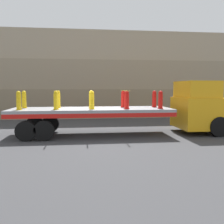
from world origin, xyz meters
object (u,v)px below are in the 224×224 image
Objects in this scene: fire_hydrant_yellow_near_1 at (56,100)px; fire_hydrant_red_near_4 at (160,100)px; fire_hydrant_yellow_near_2 at (92,100)px; fire_hydrant_yellow_far_2 at (91,99)px; fire_hydrant_red_far_4 at (154,99)px; fire_hydrant_red_far_3 at (123,99)px; fire_hydrant_red_near_3 at (127,100)px; flatbed_trailer at (79,114)px; truck_cab at (201,107)px; fire_hydrant_yellow_near_0 at (19,101)px; fire_hydrant_yellow_far_0 at (24,100)px; fire_hydrant_yellow_far_1 at (58,99)px.

fire_hydrant_yellow_near_1 is 5.16m from fire_hydrant_red_near_4.
fire_hydrant_yellow_near_2 is 1.10m from fire_hydrant_yellow_far_2.
fire_hydrant_yellow_near_2 is at bearing -162.31° from fire_hydrant_red_far_4.
fire_hydrant_yellow_near_1 and fire_hydrant_red_far_3 have the same top height.
fire_hydrant_yellow_far_2 and fire_hydrant_red_near_3 have the same top height.
fire_hydrant_red_near_3 reaches higher than flatbed_trailer.
truck_cab is 3.10× the size of fire_hydrant_red_near_3.
fire_hydrant_yellow_near_0 is 1.00× the size of fire_hydrant_yellow_near_1.
fire_hydrant_red_near_3 is 1.10m from fire_hydrant_red_far_3.
truck_cab is at bearing -3.37° from fire_hydrant_yellow_far_0.
truck_cab reaches higher than flatbed_trailer.
fire_hydrant_yellow_near_1 is 1.72m from fire_hydrant_yellow_near_2.
fire_hydrant_yellow_far_0 is 6.96m from fire_hydrant_red_near_4.
fire_hydrant_yellow_far_2 is 2.04m from fire_hydrant_red_near_3.
truck_cab reaches higher than fire_hydrant_yellow_near_2.
fire_hydrant_yellow_near_1 is (-7.59, -0.55, 0.44)m from truck_cab.
fire_hydrant_yellow_far_0 and fire_hydrant_yellow_far_2 have the same top height.
fire_hydrant_yellow_far_2 is (0.65, 0.55, 0.73)m from flatbed_trailer.
fire_hydrant_yellow_far_1 is 2.04m from fire_hydrant_yellow_near_2.
fire_hydrant_red_far_4 is (4.09, 0.55, 0.73)m from flatbed_trailer.
fire_hydrant_red_far_4 is at bearing 32.53° from fire_hydrant_red_near_3.
truck_cab is 5.91m from fire_hydrant_yellow_far_2.
fire_hydrant_yellow_far_1 is 1.00× the size of fire_hydrant_yellow_near_2.
fire_hydrant_yellow_far_0 is 1.00× the size of fire_hydrant_yellow_near_1.
truck_cab is at bearing -7.53° from fire_hydrant_red_far_3.
fire_hydrant_yellow_far_1 is at bearing 180.00° from fire_hydrant_yellow_far_2.
fire_hydrant_yellow_near_2 is at bearing -17.69° from fire_hydrant_yellow_far_0.
truck_cab reaches higher than fire_hydrant_yellow_far_0.
fire_hydrant_yellow_far_2 is at bearing 180.00° from fire_hydrant_red_far_4.
fire_hydrant_red_near_4 is (1.72, 0.00, 0.00)m from fire_hydrant_red_near_3.
fire_hydrant_yellow_far_1 is at bearing 175.87° from truck_cab.
flatbed_trailer is 9.03× the size of fire_hydrant_yellow_far_0.
fire_hydrant_yellow_far_0 is (0.00, 1.10, 0.00)m from fire_hydrant_yellow_near_0.
flatbed_trailer is 4.19m from fire_hydrant_red_far_4.
fire_hydrant_yellow_near_1 and fire_hydrant_red_near_4 have the same top height.
fire_hydrant_yellow_near_1 and fire_hydrant_yellow_far_2 have the same top height.
fire_hydrant_yellow_far_1 is 5.27m from fire_hydrant_red_near_4.
fire_hydrant_yellow_near_0 is 1.72m from fire_hydrant_yellow_near_1.
fire_hydrant_yellow_near_0 and fire_hydrant_red_far_4 have the same top height.
flatbed_trailer is 9.03× the size of fire_hydrant_yellow_near_1.
flatbed_trailer is at bearing -139.81° from fire_hydrant_yellow_far_2.
fire_hydrant_yellow_far_1 is at bearing 90.00° from fire_hydrant_yellow_near_1.
fire_hydrant_yellow_far_2 is 1.00× the size of fire_hydrant_red_near_3.
fire_hydrant_yellow_near_2 is at bearing 0.00° from fire_hydrant_yellow_near_0.
truck_cab is 4.21m from fire_hydrant_red_near_3.
fire_hydrant_yellow_far_0 and fire_hydrant_red_near_4 have the same top height.
flatbed_trailer is 2.93m from fire_hydrant_yellow_near_0.
fire_hydrant_yellow_near_1 is 1.10m from fire_hydrant_yellow_far_1.
fire_hydrant_yellow_far_1 is at bearing 152.87° from flatbed_trailer.
fire_hydrant_yellow_near_1 and fire_hydrant_red_near_3 have the same top height.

